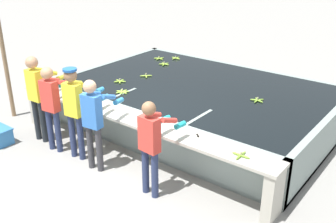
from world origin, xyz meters
name	(u,v)px	position (x,y,z in m)	size (l,w,h in m)	color
ground_plane	(124,164)	(0.00, 0.00, 0.00)	(80.00, 80.00, 0.00)	gray
wash_tank	(198,104)	(0.00, 2.32, 0.41)	(5.53, 3.75, 0.83)	gray
work_ledge	(131,129)	(0.00, 0.23, 0.62)	(5.53, 0.45, 0.83)	#B7B2A3
worker_0	(37,91)	(-1.93, -0.27, 1.03)	(0.42, 0.72, 1.71)	#1E2328
worker_1	(52,101)	(-1.39, -0.35, 0.97)	(0.46, 0.73, 1.63)	navy
worker_2	(75,105)	(-0.84, -0.28, 1.03)	(0.45, 0.74, 1.69)	navy
worker_3	(94,117)	(-0.29, -0.35, 0.97)	(0.45, 0.73, 1.62)	#38383D
worker_4	(151,141)	(0.94, -0.34, 0.92)	(0.44, 0.72, 1.55)	navy
banana_bunch_floating_0	(120,81)	(-1.46, 1.46, 0.85)	(0.28, 0.27, 0.08)	#8CB738
banana_bunch_floating_1	(82,87)	(-1.82, 0.72, 0.85)	(0.28, 0.28, 0.08)	#7FAD33
banana_bunch_floating_2	(257,100)	(1.39, 2.27, 0.85)	(0.28, 0.27, 0.08)	#75A333
banana_bunch_floating_3	(164,64)	(-1.50, 3.07, 0.85)	(0.27, 0.28, 0.08)	#8CB738
banana_bunch_floating_4	(176,58)	(-1.59, 3.67, 0.85)	(0.28, 0.28, 0.08)	#9EC642
banana_bunch_floating_5	(159,58)	(-1.92, 3.38, 0.85)	(0.27, 0.27, 0.08)	#8CB738
banana_bunch_floating_6	(146,76)	(-1.25, 2.09, 0.85)	(0.22, 0.22, 0.08)	#93BC3D
banana_bunch_floating_7	(122,92)	(-0.96, 1.03, 0.85)	(0.28, 0.28, 0.08)	#9EC642
banana_bunch_ledge_0	(50,87)	(-2.34, 0.31, 0.85)	(0.27, 0.28, 0.08)	#75A333
banana_bunch_ledge_1	(241,155)	(2.15, 0.19, 0.85)	(0.28, 0.28, 0.08)	#75A333
knife_0	(199,138)	(1.36, 0.30, 0.84)	(0.28, 0.26, 0.02)	silver
support_post_left	(2,46)	(-3.44, 0.02, 1.60)	(0.09, 0.09, 3.20)	#846647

